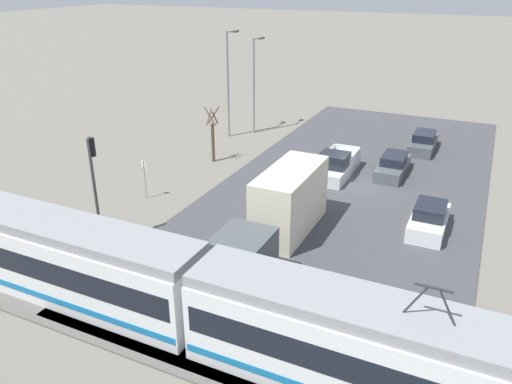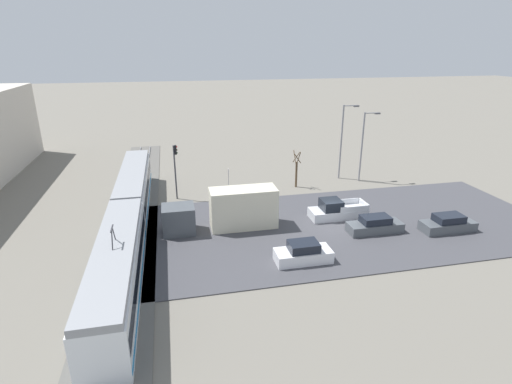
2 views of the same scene
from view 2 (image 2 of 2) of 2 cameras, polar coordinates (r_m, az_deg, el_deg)
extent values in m
plane|color=slate|center=(36.62, 11.15, -4.79)|extent=(320.00, 320.00, 0.00)
cube|color=#424247|center=(36.61, 11.15, -4.73)|extent=(16.47, 39.18, 0.08)
cube|color=#5B5954|center=(34.11, -17.70, -7.30)|extent=(68.58, 4.40, 0.08)
cube|color=gray|center=(33.98, -16.51, -7.06)|extent=(67.21, 0.10, 0.14)
cube|color=gray|center=(34.15, -18.93, -7.20)|extent=(67.21, 0.10, 0.14)
cube|color=white|center=(27.45, -19.13, -10.77)|extent=(15.91, 2.65, 3.09)
cube|color=black|center=(27.27, -19.22, -10.11)|extent=(15.43, 2.68, 1.03)
cube|color=#1970AD|center=(27.93, -18.90, -12.46)|extent=(15.75, 2.69, 0.29)
cube|color=gray|center=(26.62, -19.57, -7.50)|extent=(15.91, 2.44, 0.44)
cube|color=white|center=(42.21, -16.96, 0.49)|extent=(15.91, 2.65, 3.09)
cube|color=black|center=(42.10, -17.01, 0.96)|extent=(15.43, 2.68, 1.03)
cube|color=#1970AD|center=(42.53, -16.83, -0.73)|extent=(15.75, 2.69, 0.29)
cube|color=gray|center=(41.68, -17.21, 2.77)|extent=(15.91, 2.44, 0.44)
cylinder|color=#2D2D33|center=(25.88, -19.87, -6.44)|extent=(0.66, 0.07, 1.15)
cylinder|color=#2D2D33|center=(26.68, -19.66, -5.59)|extent=(0.66, 0.07, 1.15)
cube|color=#2D2D33|center=(26.05, -19.90, -4.92)|extent=(1.10, 0.08, 0.06)
cube|color=#4C5156|center=(34.76, -10.99, -3.86)|extent=(2.36, 2.73, 2.40)
cube|color=beige|center=(35.02, -1.81, -2.28)|extent=(2.36, 5.80, 3.53)
cube|color=#196B38|center=(35.98, -2.17, -1.05)|extent=(0.02, 2.90, 0.88)
cube|color=silver|center=(38.13, 11.62, -2.95)|extent=(2.06, 5.32, 0.87)
cube|color=black|center=(37.51, 10.67, -1.79)|extent=(1.90, 1.81, 0.94)
cube|color=silver|center=(39.12, 12.64, -1.34)|extent=(0.12, 2.66, 0.50)
cube|color=silver|center=(37.54, 13.83, -2.37)|extent=(0.12, 2.66, 0.50)
cube|color=silver|center=(38.94, 15.14, -1.66)|extent=(1.90, 0.21, 0.50)
cube|color=red|center=(39.79, 14.67, -1.80)|extent=(0.14, 0.04, 0.18)
cube|color=silver|center=(30.28, 6.74, -9.01)|extent=(1.83, 4.21, 0.90)
cube|color=black|center=(29.91, 6.81, -7.71)|extent=(1.57, 2.19, 0.66)
cube|color=#4C5156|center=(36.04, 16.59, -4.84)|extent=(1.72, 4.74, 0.83)
cube|color=black|center=(35.75, 16.70, -3.79)|extent=(1.48, 2.46, 0.61)
cube|color=#4C5156|center=(38.55, 25.68, -4.39)|extent=(1.78, 4.68, 0.85)
cube|color=black|center=(38.27, 25.85, -3.39)|extent=(1.53, 2.44, 0.62)
cylinder|color=#47474C|center=(42.08, -11.46, 2.73)|extent=(0.16, 0.16, 5.77)
cube|color=black|center=(41.44, -11.44, 5.92)|extent=(0.28, 0.22, 0.95)
sphere|color=red|center=(41.37, -11.30, 6.36)|extent=(0.18, 0.18, 0.18)
sphere|color=#3C2C06|center=(41.44, -11.27, 5.93)|extent=(0.18, 0.18, 0.18)
sphere|color=black|center=(41.52, -11.24, 5.50)|extent=(0.18, 0.18, 0.18)
cylinder|color=brown|center=(45.51, 5.77, 2.51)|extent=(0.24, 0.24, 2.96)
cylinder|color=brown|center=(45.18, 5.76, 4.96)|extent=(0.09, 0.84, 1.14)
cylinder|color=brown|center=(44.85, 5.56, 4.99)|extent=(1.01, 0.09, 1.39)
cylinder|color=brown|center=(44.73, 5.96, 4.79)|extent=(0.09, 0.84, 1.14)
cylinder|color=brown|center=(45.00, 6.17, 5.02)|extent=(1.01, 0.09, 1.39)
cylinder|color=gray|center=(48.63, 12.06, 6.91)|extent=(0.20, 0.20, 8.84)
cylinder|color=gray|center=(48.19, 13.33, 11.91)|extent=(0.12, 1.60, 0.12)
cube|color=#515156|center=(48.52, 14.14, 11.83)|extent=(0.36, 0.60, 0.18)
cylinder|color=gray|center=(48.25, 14.86, 6.17)|extent=(0.20, 0.20, 8.16)
cylinder|color=gray|center=(47.86, 16.16, 10.79)|extent=(0.12, 1.60, 0.12)
cube|color=#515156|center=(48.23, 16.95, 10.70)|extent=(0.36, 0.60, 0.18)
cylinder|color=gray|center=(44.33, -3.95, 1.77)|extent=(0.06, 0.06, 2.50)
cube|color=white|center=(44.02, -3.94, 3.04)|extent=(0.32, 0.02, 0.44)
cube|color=red|center=(44.02, -3.93, 3.04)|extent=(0.31, 0.01, 0.10)
camera|label=1|loc=(28.72, -49.60, 8.99)|focal=35.00mm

